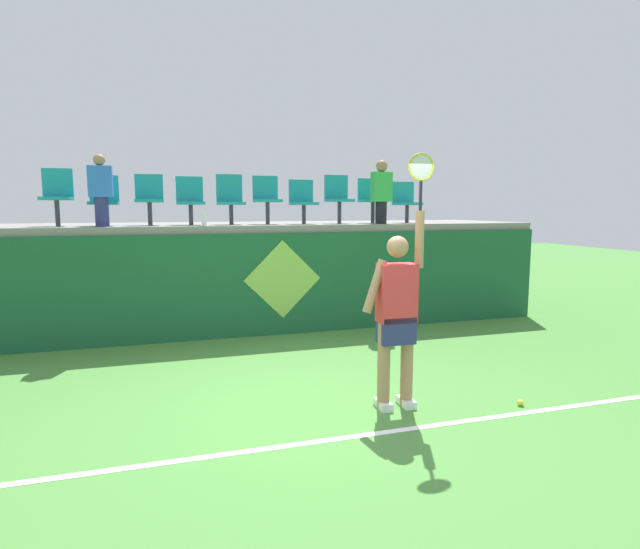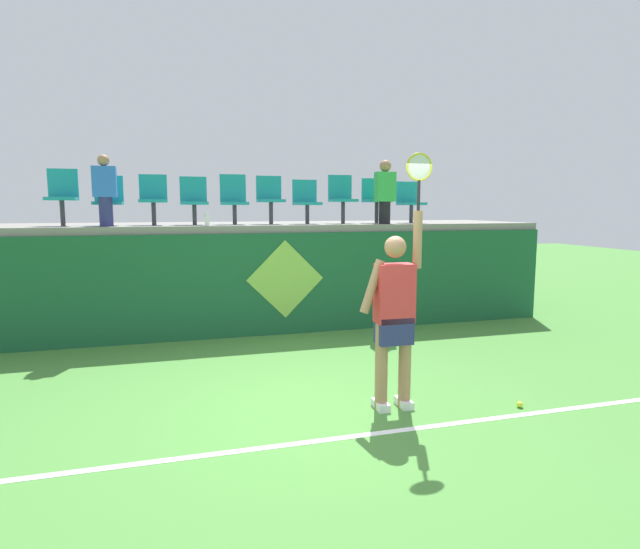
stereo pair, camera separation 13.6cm
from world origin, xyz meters
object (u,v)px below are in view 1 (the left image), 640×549
(stadium_chair_0, at_px, (57,194))
(spectator_1, at_px, (381,191))
(stadium_chair_2, at_px, (149,197))
(stadium_chair_5, at_px, (267,197))
(tennis_player, at_px, (397,312))
(tennis_ball, at_px, (520,403))
(stadium_chair_1, at_px, (104,198))
(stadium_chair_3, at_px, (190,198))
(stadium_chair_6, at_px, (303,200))
(stadium_chair_9, at_px, (405,200))
(stadium_chair_7, at_px, (338,196))
(spectator_0, at_px, (101,189))
(water_bottle, at_px, (204,219))
(stadium_chair_8, at_px, (371,198))
(stadium_chair_4, at_px, (230,198))

(stadium_chair_0, relative_size, spectator_1, 0.81)
(stadium_chair_2, distance_m, stadium_chair_5, 1.93)
(stadium_chair_0, xyz_separation_m, stadium_chair_5, (3.28, -0.00, -0.03))
(tennis_player, bearing_deg, tennis_ball, -15.89)
(tennis_ball, relative_size, stadium_chair_1, 0.08)
(stadium_chair_2, relative_size, stadium_chair_3, 1.03)
(stadium_chair_3, xyz_separation_m, stadium_chair_5, (1.28, -0.00, 0.03))
(tennis_player, bearing_deg, stadium_chair_6, 87.92)
(stadium_chair_0, xyz_separation_m, stadium_chair_6, (3.92, -0.00, -0.08))
(stadium_chair_5, height_order, stadium_chair_9, stadium_chair_5)
(tennis_player, distance_m, stadium_chair_9, 4.85)
(stadium_chair_0, distance_m, stadium_chair_7, 4.58)
(tennis_player, bearing_deg, spectator_0, 129.46)
(water_bottle, xyz_separation_m, stadium_chair_5, (1.11, 0.60, 0.36))
(spectator_1, bearing_deg, stadium_chair_7, 145.22)
(stadium_chair_1, relative_size, stadium_chair_8, 0.97)
(stadium_chair_6, bearing_deg, stadium_chair_8, -0.09)
(stadium_chair_6, bearing_deg, stadium_chair_1, 179.96)
(stadium_chair_1, relative_size, stadium_chair_7, 0.92)
(water_bottle, distance_m, stadium_chair_4, 0.85)
(stadium_chair_4, bearing_deg, stadium_chair_3, -179.53)
(tennis_ball, distance_m, spectator_0, 6.44)
(stadium_chair_0, height_order, stadium_chair_3, stadium_chair_0)
(stadium_chair_1, xyz_separation_m, stadium_chair_3, (1.32, 0.00, 0.00))
(stadium_chair_6, bearing_deg, stadium_chair_3, 179.94)
(stadium_chair_3, bearing_deg, stadium_chair_8, -0.08)
(stadium_chair_5, relative_size, stadium_chair_8, 1.02)
(stadium_chair_4, height_order, stadium_chair_7, stadium_chair_7)
(tennis_ball, bearing_deg, stadium_chair_3, 123.85)
(tennis_player, relative_size, stadium_chair_0, 2.93)
(water_bottle, bearing_deg, spectator_0, 172.99)
(stadium_chair_0, height_order, stadium_chair_7, stadium_chair_0)
(stadium_chair_5, xyz_separation_m, spectator_0, (-2.61, -0.41, 0.09))
(tennis_player, height_order, water_bottle, tennis_player)
(stadium_chair_2, relative_size, stadium_chair_4, 0.97)
(tennis_ball, distance_m, stadium_chair_8, 5.05)
(stadium_chair_1, xyz_separation_m, spectator_1, (4.56, -0.45, 0.15))
(stadium_chair_6, relative_size, spectator_1, 0.70)
(stadium_chair_5, bearing_deg, stadium_chair_4, 179.32)
(stadium_chair_4, bearing_deg, spectator_1, -9.99)
(stadium_chair_1, relative_size, stadium_chair_2, 0.96)
(water_bottle, distance_m, stadium_chair_7, 2.52)
(stadium_chair_8, relative_size, spectator_1, 0.74)
(stadium_chair_8, height_order, spectator_0, spectator_0)
(water_bottle, relative_size, stadium_chair_9, 0.27)
(stadium_chair_3, height_order, stadium_chair_6, stadium_chair_3)
(stadium_chair_0, xyz_separation_m, stadium_chair_2, (1.35, -0.00, -0.04))
(stadium_chair_0, bearing_deg, stadium_chair_8, -0.06)
(stadium_chair_9, bearing_deg, stadium_chair_4, 179.85)
(tennis_player, xyz_separation_m, spectator_0, (-3.10, 3.77, 1.33))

